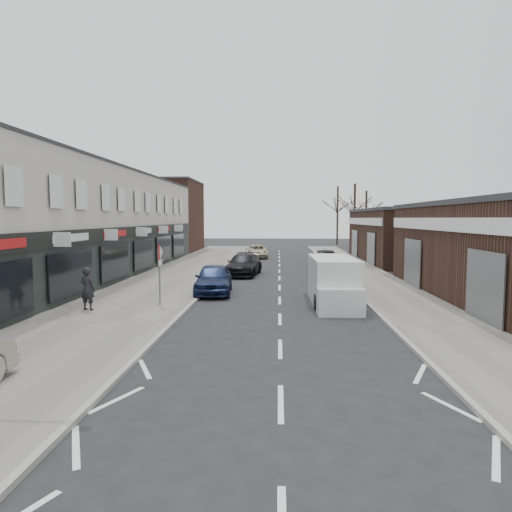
# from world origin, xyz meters

# --- Properties ---
(ground) EXTENTS (160.00, 160.00, 0.00)m
(ground) POSITION_xyz_m (0.00, 0.00, 0.00)
(ground) COLOR black
(ground) RESTS_ON ground
(pavement_left) EXTENTS (5.50, 64.00, 0.12)m
(pavement_left) POSITION_xyz_m (-6.75, 22.00, 0.06)
(pavement_left) COLOR slate
(pavement_left) RESTS_ON ground
(pavement_right) EXTENTS (3.50, 64.00, 0.12)m
(pavement_right) POSITION_xyz_m (5.75, 22.00, 0.06)
(pavement_right) COLOR slate
(pavement_right) RESTS_ON ground
(shop_terrace_left) EXTENTS (8.00, 41.00, 7.10)m
(shop_terrace_left) POSITION_xyz_m (-13.50, 19.50, 3.55)
(shop_terrace_left) COLOR beige
(shop_terrace_left) RESTS_ON ground
(brick_block_far) EXTENTS (8.00, 10.00, 8.00)m
(brick_block_far) POSITION_xyz_m (-13.50, 45.00, 4.00)
(brick_block_far) COLOR #47281E
(brick_block_far) RESTS_ON ground
(right_unit_far) EXTENTS (10.00, 16.00, 4.50)m
(right_unit_far) POSITION_xyz_m (12.50, 34.00, 2.25)
(right_unit_far) COLOR #3B261B
(right_unit_far) RESTS_ON ground
(tree_far_a) EXTENTS (3.60, 3.60, 8.00)m
(tree_far_a) POSITION_xyz_m (9.00, 48.00, 0.00)
(tree_far_a) COLOR #382D26
(tree_far_a) RESTS_ON ground
(tree_far_b) EXTENTS (3.60, 3.60, 7.50)m
(tree_far_b) POSITION_xyz_m (11.50, 54.00, 0.00)
(tree_far_b) COLOR #382D26
(tree_far_b) RESTS_ON ground
(tree_far_c) EXTENTS (3.60, 3.60, 8.50)m
(tree_far_c) POSITION_xyz_m (8.50, 60.00, 0.00)
(tree_far_c) COLOR #382D26
(tree_far_c) RESTS_ON ground
(warning_sign) EXTENTS (0.12, 0.80, 2.70)m
(warning_sign) POSITION_xyz_m (-5.16, 12.00, 2.20)
(warning_sign) COLOR slate
(warning_sign) RESTS_ON pavement_left
(white_van) EXTENTS (1.99, 5.44, 2.11)m
(white_van) POSITION_xyz_m (2.42, 13.24, 1.00)
(white_van) COLOR silver
(white_van) RESTS_ON ground
(pedestrian) EXTENTS (0.73, 0.57, 1.77)m
(pedestrian) POSITION_xyz_m (-7.87, 10.79, 1.00)
(pedestrian) COLOR black
(pedestrian) RESTS_ON pavement_left
(parked_car_left_a) EXTENTS (2.11, 4.58, 1.52)m
(parked_car_left_a) POSITION_xyz_m (-3.40, 15.84, 0.76)
(parked_car_left_a) COLOR #152042
(parked_car_left_a) RESTS_ON ground
(parked_car_left_b) EXTENTS (2.54, 5.17, 1.45)m
(parked_car_left_b) POSITION_xyz_m (-2.44, 23.48, 0.72)
(parked_car_left_b) COLOR black
(parked_car_left_b) RESTS_ON ground
(parked_car_left_c) EXTENTS (2.48, 4.68, 1.26)m
(parked_car_left_c) POSITION_xyz_m (-2.24, 37.12, 0.63)
(parked_car_left_c) COLOR beige
(parked_car_left_c) RESTS_ON ground
(parked_car_right_a) EXTENTS (1.83, 4.90, 1.60)m
(parked_car_right_a) POSITION_xyz_m (2.94, 20.69, 0.80)
(parked_car_right_a) COLOR white
(parked_car_right_a) RESTS_ON ground
(parked_car_right_b) EXTENTS (2.34, 4.87, 1.61)m
(parked_car_right_b) POSITION_xyz_m (3.50, 27.43, 0.80)
(parked_car_right_b) COLOR black
(parked_car_right_b) RESTS_ON ground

